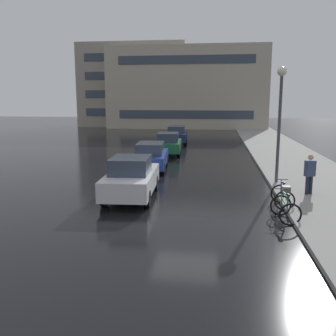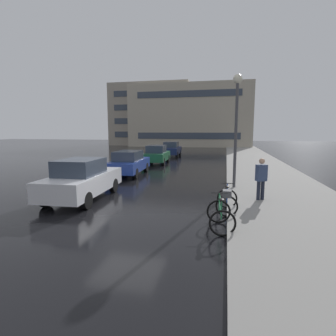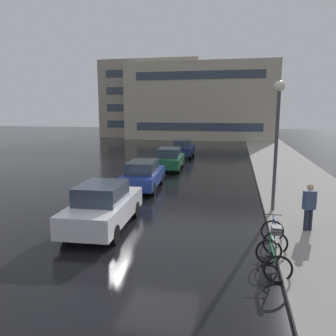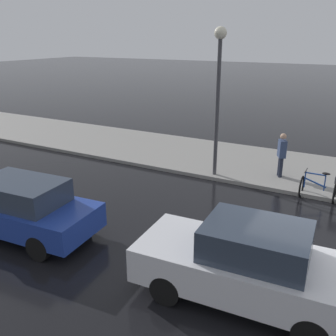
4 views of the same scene
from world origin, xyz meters
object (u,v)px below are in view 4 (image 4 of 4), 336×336
(bicycle_second, at_px, (323,187))
(car_white, at_px, (247,264))
(car_blue, at_px, (19,207))
(streetlamp, at_px, (219,78))
(pedestrian, at_px, (282,154))

(bicycle_second, relative_size, car_white, 0.30)
(car_blue, height_order, streetlamp, streetlamp)
(car_white, relative_size, car_blue, 1.00)
(car_white, xyz_separation_m, car_blue, (-0.29, 6.14, -0.04))
(streetlamp, bearing_deg, pedestrian, -66.96)
(car_white, bearing_deg, bicycle_second, -6.92)
(bicycle_second, xyz_separation_m, pedestrian, (1.29, 1.66, 0.51))
(car_blue, bearing_deg, pedestrian, -34.89)
(bicycle_second, relative_size, car_blue, 0.30)
(car_white, distance_m, car_blue, 6.15)
(bicycle_second, height_order, car_blue, car_blue)
(car_white, height_order, streetlamp, streetlamp)
(pedestrian, bearing_deg, car_blue, 145.11)
(bicycle_second, relative_size, streetlamp, 0.25)
(bicycle_second, xyz_separation_m, car_white, (-5.88, 0.71, 0.33))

